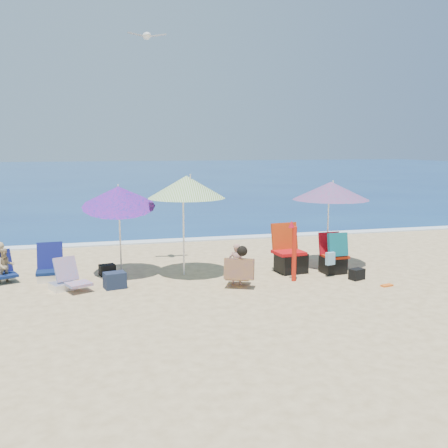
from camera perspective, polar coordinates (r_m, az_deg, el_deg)
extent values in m
plane|color=#D8BC84|center=(10.06, 3.13, -6.98)|extent=(120.00, 120.00, 0.00)
cube|color=navy|center=(54.37, -11.65, 5.65)|extent=(120.00, 80.00, 0.12)
cube|color=white|center=(14.87, -2.91, -1.74)|extent=(120.00, 0.50, 0.04)
cylinder|color=white|center=(11.75, 11.59, -0.35)|extent=(0.03, 0.03, 1.81)
cone|color=#D31C67|center=(11.65, 11.92, 3.68)|extent=(1.84, 1.84, 0.41)
cylinder|color=white|center=(11.64, 12.15, 4.56)|extent=(0.03, 0.03, 0.11)
cylinder|color=white|center=(10.75, -4.57, -0.59)|extent=(0.05, 0.05, 1.97)
cone|color=#4E9717|center=(10.57, -4.24, 4.18)|extent=(2.04, 2.04, 0.47)
cylinder|color=silver|center=(10.48, -3.80, 5.29)|extent=(0.04, 0.04, 0.12)
cylinder|color=silver|center=(11.04, -11.61, -1.09)|extent=(0.07, 0.46, 1.70)
cone|color=#A11794|center=(10.73, -11.77, 3.07)|extent=(1.63, 1.69, 0.79)
cylinder|color=silver|center=(10.69, -11.82, 4.09)|extent=(0.03, 0.06, 0.12)
cylinder|color=red|center=(10.40, 7.90, -3.35)|extent=(0.11, 0.11, 1.12)
cone|color=#AB0C1F|center=(10.29, 7.61, -0.02)|extent=(0.16, 0.16, 0.14)
cube|color=#0B1B41|center=(10.98, -19.03, -5.11)|extent=(0.53, 0.47, 0.06)
cube|color=#0D124C|center=(11.20, -18.98, -3.39)|extent=(0.53, 0.32, 0.55)
cube|color=white|center=(11.03, -18.84, -5.59)|extent=(0.55, 0.49, 0.16)
cube|color=#F25555|center=(10.00, -16.01, -6.51)|extent=(0.54, 0.52, 0.05)
cube|color=#CE6148|center=(10.26, -17.35, -4.85)|extent=(0.49, 0.40, 0.46)
cube|color=white|center=(10.28, -17.65, -6.65)|extent=(0.57, 0.54, 0.14)
cube|color=#B80D0F|center=(11.04, 7.29, -3.19)|extent=(0.67, 0.61, 0.06)
cube|color=#B4320C|center=(11.24, 6.81, -1.39)|extent=(0.62, 0.24, 0.61)
cube|color=black|center=(11.16, 7.53, -4.31)|extent=(0.64, 0.59, 0.43)
cube|color=#B3250C|center=(11.23, 12.33, -3.56)|extent=(0.52, 0.47, 0.05)
cube|color=#AA0C17|center=(11.36, 11.75, -2.13)|extent=(0.50, 0.17, 0.50)
cube|color=black|center=(11.28, 12.15, -4.51)|extent=(0.50, 0.46, 0.35)
cube|color=#097976|center=(11.01, 12.67, -2.26)|extent=(0.45, 0.19, 0.50)
cube|color=#85B8D4|center=(10.86, 11.86, -3.82)|extent=(0.21, 0.13, 0.26)
imported|color=tan|center=(10.05, 1.42, -4.53)|extent=(0.36, 0.31, 0.83)
cube|color=navy|center=(10.08, 1.61, -5.96)|extent=(0.59, 0.56, 0.06)
cube|color=#2B0D60|center=(9.79, 1.71, -5.07)|extent=(0.61, 0.42, 0.42)
sphere|color=black|center=(9.72, 2.06, -3.05)|extent=(0.20, 0.20, 0.20)
imported|color=tan|center=(11.08, -23.34, -4.34)|extent=(0.42, 0.38, 0.71)
cube|color=#0E1E4E|center=(11.14, -23.36, -5.33)|extent=(0.54, 0.51, 0.05)
cube|color=#0B0F42|center=(11.40, -23.83, -3.84)|extent=(0.49, 0.39, 0.46)
sphere|color=tan|center=(11.32, -23.90, -2.28)|extent=(0.17, 0.17, 0.17)
cube|color=#192238|center=(10.09, -12.18, -6.20)|extent=(0.46, 0.37, 0.31)
cube|color=black|center=(11.12, -12.99, -5.05)|extent=(0.37, 0.30, 0.23)
cube|color=black|center=(10.85, 14.70, -5.47)|extent=(0.35, 0.29, 0.23)
cube|color=orange|center=(10.53, 17.84, -6.59)|extent=(0.27, 0.17, 0.03)
ellipsoid|color=silver|center=(11.54, -8.67, 20.17)|extent=(0.19, 0.37, 0.14)
cube|color=gray|center=(11.52, -9.84, 20.26)|extent=(0.37, 0.11, 0.08)
cube|color=#999CA1|center=(11.56, -7.47, 20.27)|extent=(0.37, 0.11, 0.08)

